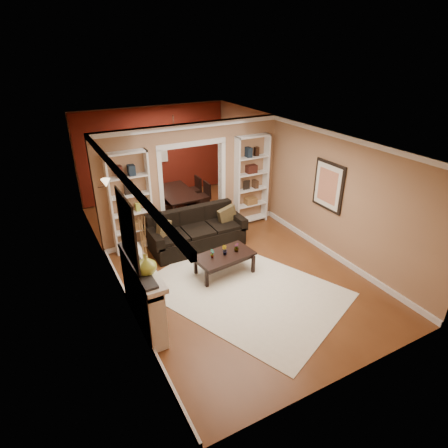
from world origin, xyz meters
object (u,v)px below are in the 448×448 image
bookshelf_left (131,203)px  bookshelf_right (251,181)px  sofa (197,230)px  coffee_table (225,264)px  dining_table (178,201)px  fireplace (144,293)px

bookshelf_left → bookshelf_right: (3.10, 0.00, 0.00)m
sofa → coffee_table: size_ratio=1.87×
bookshelf_right → dining_table: size_ratio=1.40×
sofa → bookshelf_left: bearing=155.9°
sofa → fireplace: fireplace is taller
bookshelf_left → fireplace: size_ratio=1.35×
bookshelf_right → fireplace: bookshelf_right is taller
fireplace → dining_table: (2.23, 4.10, -0.29)m
fireplace → coffee_table: bearing=19.6°
coffee_table → fireplace: fireplace is taller
bookshelf_left → dining_table: (1.69, 1.57, -0.86)m
bookshelf_right → dining_table: bookshelf_right is taller
bookshelf_left → bookshelf_right: same height
fireplace → dining_table: 4.67m
coffee_table → fireplace: (-1.87, -0.67, 0.36)m
bookshelf_left → dining_table: bookshelf_left is taller
bookshelf_left → bookshelf_right: size_ratio=1.00×
coffee_table → fireplace: bearing=-167.5°
coffee_table → bookshelf_left: bearing=118.5°
sofa → fireplace: (-1.84, -1.95, 0.15)m
sofa → dining_table: bearing=79.7°
bookshelf_right → fireplace: size_ratio=1.35×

